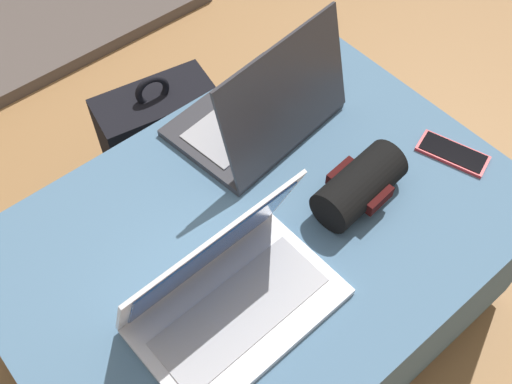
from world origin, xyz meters
The scene contains 8 objects.
ground_plane centered at (0.00, 0.00, 0.00)m, with size 14.00×14.00×0.00m, color #9E7042.
ottoman centered at (0.00, 0.00, 0.22)m, with size 1.02×0.72×0.44m.
laptop_near centered at (-0.15, -0.09, 0.49)m, with size 0.37×0.24×0.23m.
laptop_far centered at (0.17, 0.19, 0.49)m, with size 0.37×0.29×0.25m.
cell_phone centered at (0.43, -0.12, 0.44)m, with size 0.10×0.16×0.01m.
backpack centered at (0.06, 0.48, 0.19)m, with size 0.32×0.23×0.45m.
wrist_brace centered at (0.19, -0.07, 0.49)m, with size 0.20×0.12×0.09m.
fireplace_hearth centered at (0.00, 1.36, 0.02)m, with size 1.40×0.50×0.04m.
Camera 1 is at (-0.41, -0.47, 1.43)m, focal length 42.00 mm.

